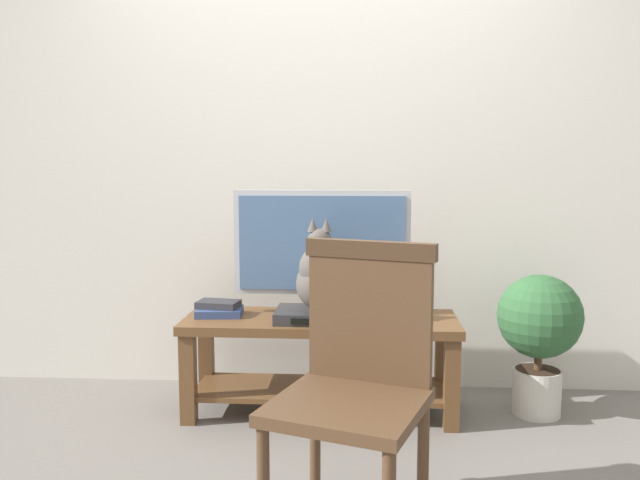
% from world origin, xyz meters
% --- Properties ---
extents(ground_plane, '(12.00, 12.00, 0.00)m').
position_xyz_m(ground_plane, '(0.00, 0.00, 0.00)').
color(ground_plane, slate).
extents(back_wall, '(7.00, 0.12, 2.80)m').
position_xyz_m(back_wall, '(0.00, 0.97, 1.40)').
color(back_wall, silver).
rests_on(back_wall, ground).
extents(tv_stand, '(1.32, 0.46, 0.48)m').
position_xyz_m(tv_stand, '(0.02, 0.50, 0.33)').
color(tv_stand, brown).
rests_on(tv_stand, ground).
extents(tv, '(0.87, 0.20, 0.61)m').
position_xyz_m(tv, '(0.02, 0.59, 0.81)').
color(tv, '#B7B7BC').
rests_on(tv, tv_stand).
extents(media_box, '(0.42, 0.28, 0.05)m').
position_xyz_m(media_box, '(0.03, 0.44, 0.50)').
color(media_box, '#2D2D30').
rests_on(media_box, tv_stand).
extents(cat, '(0.23, 0.37, 0.44)m').
position_xyz_m(cat, '(0.03, 0.43, 0.69)').
color(cat, '#514C47').
rests_on(cat, media_box).
extents(wooden_chair, '(0.59, 0.59, 0.96)m').
position_xyz_m(wooden_chair, '(0.21, -0.50, 0.55)').
color(wooden_chair, '#513823').
rests_on(wooden_chair, ground).
extents(book_stack, '(0.23, 0.19, 0.07)m').
position_xyz_m(book_stack, '(-0.48, 0.52, 0.51)').
color(book_stack, '#33477A').
rests_on(book_stack, tv_stand).
extents(potted_plant, '(0.40, 0.40, 0.69)m').
position_xyz_m(potted_plant, '(1.08, 0.54, 0.43)').
color(potted_plant, beige).
rests_on(potted_plant, ground).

